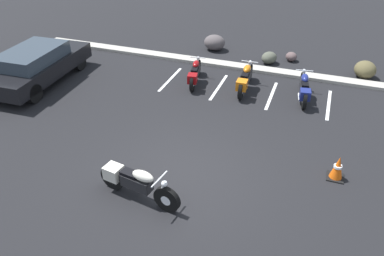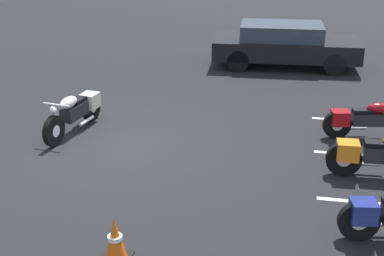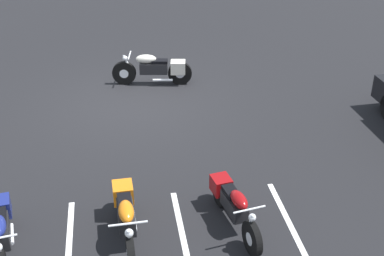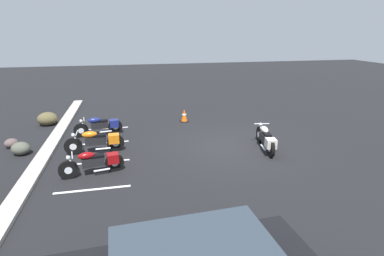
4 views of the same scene
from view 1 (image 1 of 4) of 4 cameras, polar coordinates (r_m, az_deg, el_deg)
name	(u,v)px [view 1 (image 1 of 4)]	position (r m, az deg, el deg)	size (l,w,h in m)	color
ground	(181,175)	(9.30, -1.74, -7.13)	(60.00, 60.00, 0.00)	black
motorcycle_cream_featured	(135,182)	(8.51, -8.75, -8.14)	(2.11, 0.70, 0.83)	black
parked_bike_0	(195,73)	(13.45, 0.45, 8.36)	(0.67, 1.93, 0.77)	black
parked_bike_1	(245,79)	(13.06, 8.10, 7.40)	(0.59, 2.11, 0.83)	black
parked_bike_2	(304,88)	(12.89, 16.69, 5.84)	(0.65, 1.99, 0.79)	black
car_black	(36,65)	(14.54, -22.63, 8.90)	(2.01, 4.38, 1.29)	black
concrete_curb	(245,67)	(14.94, 8.05, 9.15)	(18.00, 0.50, 0.12)	#A8A399
landscape_rock_0	(365,70)	(15.36, 24.88, 8.07)	(0.89, 0.76, 0.62)	brown
landscape_rock_1	(269,58)	(15.53, 11.68, 10.44)	(0.66, 0.57, 0.47)	#4E5044
landscape_rock_2	(215,43)	(16.62, 3.45, 12.87)	(0.91, 0.80, 0.65)	#524B4C
landscape_rock_3	(291,57)	(16.00, 14.89, 10.47)	(0.49, 0.44, 0.36)	brown
traffic_cone	(338,168)	(9.68, 21.30, -5.72)	(0.40, 0.40, 0.63)	black
stall_line_0	(170,79)	(13.97, -3.33, 7.43)	(0.10, 2.10, 0.00)	white
stall_line_1	(219,87)	(13.40, 4.10, 6.25)	(0.10, 2.10, 0.00)	white
stall_line_2	(271,95)	(13.08, 12.01, 4.88)	(0.10, 2.10, 0.00)	white
stall_line_3	(329,105)	(13.02, 20.11, 3.38)	(0.10, 2.10, 0.00)	white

